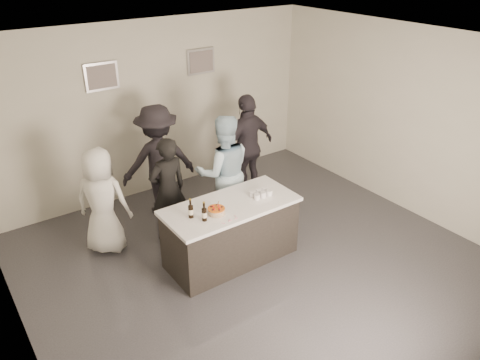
{
  "coord_description": "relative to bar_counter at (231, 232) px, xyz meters",
  "views": [
    {
      "loc": [
        -3.3,
        -4.17,
        4.06
      ],
      "look_at": [
        0.0,
        0.5,
        1.15
      ],
      "focal_mm": 35.0,
      "sensor_mm": 36.0,
      "label": 1
    }
  ],
  "objects": [
    {
      "name": "cake",
      "position": [
        -0.29,
        -0.1,
        0.49
      ],
      "size": [
        0.23,
        0.23,
        0.07
      ],
      "primitive_type": "cylinder",
      "color": "orange",
      "rests_on": "bar_counter"
    },
    {
      "name": "person_guest_left",
      "position": [
        -1.34,
        1.26,
        0.35
      ],
      "size": [
        0.92,
        0.9,
        1.59
      ],
      "primitive_type": "imported",
      "rotation": [
        0.0,
        0.0,
        2.4
      ],
      "color": "white",
      "rests_on": "ground"
    },
    {
      "name": "ceiling",
      "position": [
        0.24,
        -0.39,
        2.55
      ],
      "size": [
        6.0,
        6.0,
        0.0
      ],
      "primitive_type": "plane",
      "rotation": [
        3.14,
        0.0,
        0.0
      ],
      "color": "white"
    },
    {
      "name": "floor",
      "position": [
        0.24,
        -0.39,
        -0.45
      ],
      "size": [
        6.0,
        6.0,
        0.0
      ],
      "primitive_type": "plane",
      "color": "#3D3D42",
      "rests_on": "ground"
    },
    {
      "name": "tumbler_cluster",
      "position": [
        0.48,
        -0.05,
        0.49
      ],
      "size": [
        0.3,
        0.19,
        0.08
      ],
      "primitive_type": "cube",
      "color": "orange",
      "rests_on": "bar_counter"
    },
    {
      "name": "beer_bottle_a",
      "position": [
        -0.61,
        0.01,
        0.58
      ],
      "size": [
        0.07,
        0.07,
        0.26
      ],
      "primitive_type": "cylinder",
      "color": "black",
      "rests_on": "bar_counter"
    },
    {
      "name": "person_main_black",
      "position": [
        -0.43,
        1.0,
        0.37
      ],
      "size": [
        0.62,
        0.43,
        1.63
      ],
      "primitive_type": "imported",
      "rotation": [
        0.0,
        0.0,
        3.21
      ],
      "color": "black",
      "rests_on": "ground"
    },
    {
      "name": "candles",
      "position": [
        -0.23,
        -0.33,
        0.45
      ],
      "size": [
        0.24,
        0.08,
        0.01
      ],
      "primitive_type": "cube",
      "color": "pink",
      "rests_on": "bar_counter"
    },
    {
      "name": "wall_right",
      "position": [
        3.24,
        -0.39,
        1.05
      ],
      "size": [
        0.04,
        6.0,
        3.0
      ],
      "primitive_type": "cube",
      "color": "beige",
      "rests_on": "ground"
    },
    {
      "name": "wall_back",
      "position": [
        0.24,
        2.61,
        1.05
      ],
      "size": [
        6.0,
        0.04,
        3.0
      ],
      "primitive_type": "cube",
      "color": "beige",
      "rests_on": "ground"
    },
    {
      "name": "beer_bottle_b",
      "position": [
        -0.5,
        -0.15,
        0.58
      ],
      "size": [
        0.07,
        0.07,
        0.26
      ],
      "primitive_type": "cylinder",
      "color": "black",
      "rests_on": "bar_counter"
    },
    {
      "name": "picture_left",
      "position": [
        -0.66,
        2.58,
        1.75
      ],
      "size": [
        0.54,
        0.04,
        0.44
      ],
      "primitive_type": "cube",
      "color": "#B2B2B7",
      "rests_on": "wall_back"
    },
    {
      "name": "person_guest_right",
      "position": [
        1.34,
        1.44,
        0.47
      ],
      "size": [
        1.13,
        0.57,
        1.85
      ],
      "primitive_type": "imported",
      "rotation": [
        0.0,
        0.0,
        3.25
      ],
      "color": "#302C34",
      "rests_on": "ground"
    },
    {
      "name": "person_main_blue",
      "position": [
        0.45,
        0.85,
        0.47
      ],
      "size": [
        1.07,
        0.96,
        1.83
      ],
      "primitive_type": "imported",
      "rotation": [
        0.0,
        0.0,
        2.79
      ],
      "color": "silver",
      "rests_on": "ground"
    },
    {
      "name": "bar_counter",
      "position": [
        0.0,
        0.0,
        0.0
      ],
      "size": [
        1.86,
        0.86,
        0.9
      ],
      "primitive_type": "cube",
      "color": "white",
      "rests_on": "ground"
    },
    {
      "name": "person_guest_back",
      "position": [
        -0.18,
        1.79,
        0.48
      ],
      "size": [
        1.29,
        0.88,
        1.85
      ],
      "primitive_type": "imported",
      "rotation": [
        0.0,
        0.0,
        2.98
      ],
      "color": "black",
      "rests_on": "ground"
    },
    {
      "name": "wall_left",
      "position": [
        -2.76,
        -0.39,
        1.05
      ],
      "size": [
        0.04,
        6.0,
        3.0
      ],
      "primitive_type": "cube",
      "color": "beige",
      "rests_on": "ground"
    },
    {
      "name": "picture_right",
      "position": [
        1.14,
        2.58,
        1.75
      ],
      "size": [
        0.54,
        0.04,
        0.44
      ],
      "primitive_type": "cube",
      "color": "#B2B2B7",
      "rests_on": "wall_back"
    }
  ]
}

